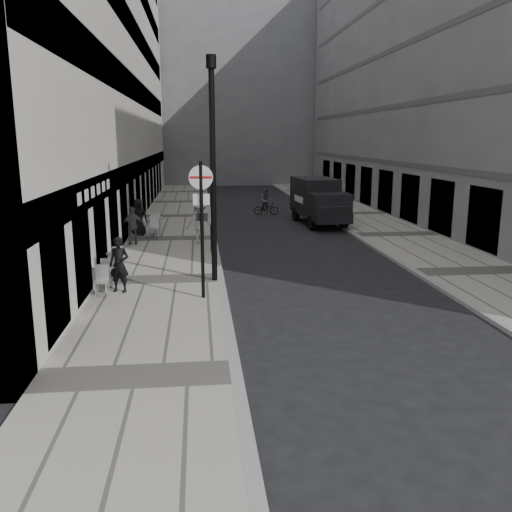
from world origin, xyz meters
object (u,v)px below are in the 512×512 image
Objects in this scene: lamppost at (213,159)px; panel_van at (318,199)px; walking_man at (119,265)px; sign_post at (202,212)px; cyclist at (266,204)px.

lamppost is 13.91m from panel_van.
sign_post reaches higher than walking_man.
walking_man is at bearing 165.84° from sign_post.
panel_van reaches higher than cyclist.
walking_man is 16.14m from panel_van.
lamppost is at bearing -121.28° from panel_van.
cyclist is at bearing 82.15° from sign_post.
sign_post is 15.69m from panel_van.
walking_man is 3.18m from sign_post.
panel_van is at bearing 70.04° from sign_post.
sign_post is 2.49m from lamppost.
lamppost reaches higher than cyclist.
sign_post is 18.90m from cyclist.
walking_man is 18.69m from cyclist.
cyclist is at bearing 85.68° from walking_man.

